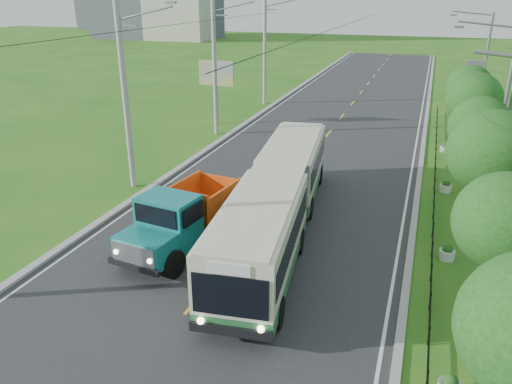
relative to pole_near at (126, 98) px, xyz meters
The scene contains 24 objects.
ground 13.24m from the pole_near, 47.45° to the right, with size 240.00×240.00×0.00m, color #226618.
road 14.67m from the pole_near, 53.09° to the left, with size 14.00×120.00×0.02m, color #28282B.
curb_left 12.14m from the pole_near, 84.48° to the left, with size 0.40×120.00×0.15m, color #9E9E99.
curb_right 19.60m from the pole_near, 35.52° to the left, with size 0.30×120.00×0.10m, color #9E9E99.
edge_line_left 12.22m from the pole_near, 81.66° to the left, with size 0.12×120.00×0.00m, color silver.
edge_line_right 19.21m from the pole_near, 36.41° to the left, with size 0.12×120.00×0.00m, color silver.
centre_dash 13.23m from the pole_near, 47.45° to the right, with size 0.12×2.20×0.00m, color yellow.
railing_right 17.68m from the pole_near, 17.09° to the left, with size 0.04×40.00×0.60m, color black.
pole_near is the anchor object (origin of this frame).
pole_mid 12.00m from the pole_near, 90.00° to the left, with size 3.51×0.32×10.00m.
pole_far 24.00m from the pole_near, 90.00° to the left, with size 3.51×0.32×10.00m.
tree_second 19.44m from the pole_near, 20.74° to the right, with size 3.18×3.26×5.30m.
tree_third 18.17m from the pole_near, ahead, with size 3.60×3.62×6.00m.
tree_fourth 18.89m from the pole_near, 15.84° to the left, with size 3.24×3.31×5.40m.
tree_fifth 21.31m from the pole_near, 31.59° to the left, with size 3.48×3.52×5.80m.
tree_back 24.98m from the pole_near, 43.41° to the left, with size 3.30×3.36×5.50m.
streetlight_mid 19.56m from the pole_near, 14.81° to the left, with size 3.02×0.20×9.07m.
streetlight_far 26.80m from the pole_near, 45.14° to the left, with size 3.02×0.20×9.07m.
planter_near 17.79m from the pole_near, 10.09° to the right, with size 0.64×0.64×0.67m.
planter_mid 18.23m from the pole_near, 16.52° to the left, with size 0.64×0.64×0.67m.
planter_far 21.83m from the pole_near, 37.63° to the left, with size 0.64×0.64×0.67m.
billboard_left 15.10m from the pole_near, 94.72° to the left, with size 3.00×0.20×5.20m.
bus 10.51m from the pole_near, 18.19° to the right, with size 4.52×16.60×3.17m.
dump_truck 8.95m from the pole_near, 43.39° to the right, with size 3.29×6.73×2.72m.
Camera 1 is at (7.05, -13.90, 10.43)m, focal length 35.00 mm.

